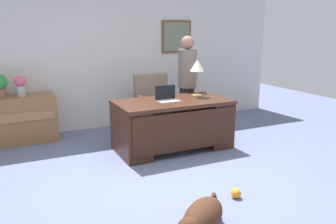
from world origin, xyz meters
TOP-DOWN VIEW (x-y plane):
  - ground_plane at (0.00, 0.00)m, footprint 12.00×12.00m
  - back_wall at (0.01, 2.60)m, footprint 7.00×0.16m
  - desk at (0.51, 0.91)m, footprint 1.70×0.90m
  - credenza at (-1.76, 2.25)m, footprint 1.51×0.50m
  - armchair at (0.59, 1.80)m, footprint 0.60×0.59m
  - person_standing at (1.12, 1.61)m, footprint 0.32×0.32m
  - dog_lying at (-0.27, -1.24)m, footprint 0.67×0.59m
  - laptop at (0.42, 0.94)m, footprint 0.32×0.22m
  - desk_lamp at (0.99, 1.06)m, footprint 0.22×0.22m
  - vase_with_flowers at (-1.50, 2.25)m, footprint 0.17×0.17m
  - dog_toy_ball at (0.42, -0.81)m, footprint 0.11×0.11m

SIDE VIEW (x-z plane):
  - ground_plane at x=0.00m, z-range 0.00..0.00m
  - dog_toy_ball at x=0.42m, z-range 0.00..0.11m
  - dog_lying at x=-0.27m, z-range 0.01..0.31m
  - credenza at x=-1.76m, z-range 0.00..0.75m
  - desk at x=0.51m, z-range 0.03..0.78m
  - armchair at x=0.59m, z-range -0.04..0.98m
  - laptop at x=0.42m, z-range 0.69..0.92m
  - person_standing at x=1.12m, z-range 0.03..1.70m
  - vase_with_flowers at x=-1.50m, z-range 0.77..1.09m
  - desk_lamp at x=0.99m, z-range 0.91..1.49m
  - back_wall at x=0.01m, z-range 0.00..2.70m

